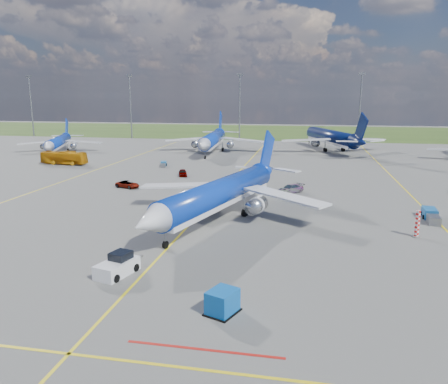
% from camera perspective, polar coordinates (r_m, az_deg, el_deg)
% --- Properties ---
extents(ground, '(400.00, 400.00, 0.00)m').
position_cam_1_polar(ground, '(46.36, -7.06, -6.94)').
color(ground, '#575754').
rests_on(ground, ground).
extents(grass_strip, '(400.00, 80.00, 0.01)m').
position_cam_1_polar(grass_strip, '(192.62, 6.86, 7.83)').
color(grass_strip, '#2D4719').
rests_on(grass_strip, ground).
extents(taxiway_lines, '(60.25, 160.00, 0.02)m').
position_cam_1_polar(taxiway_lines, '(72.19, -0.19, 0.22)').
color(taxiway_lines, yellow).
rests_on(taxiway_lines, ground).
extents(floodlight_masts, '(202.20, 0.50, 22.70)m').
position_cam_1_polar(floodlight_masts, '(151.59, 9.69, 11.26)').
color(floodlight_masts, slate).
rests_on(floodlight_masts, ground).
extents(warning_post, '(0.50, 0.50, 3.00)m').
position_cam_1_polar(warning_post, '(52.85, 23.93, -3.80)').
color(warning_post, red).
rests_on(warning_post, ground).
extents(bg_jet_nw, '(34.02, 38.53, 8.39)m').
position_cam_1_polar(bg_jet_nw, '(129.01, -20.72, 4.85)').
color(bg_jet_nw, '#0B2F9F').
rests_on(bg_jet_nw, ground).
extents(bg_jet_nnw, '(32.88, 41.61, 10.36)m').
position_cam_1_polar(bg_jet_nnw, '(121.17, -1.47, 5.21)').
color(bg_jet_nnw, '#0B2F9F').
rests_on(bg_jet_nnw, ground).
extents(bg_jet_n, '(44.71, 50.79, 11.10)m').
position_cam_1_polar(bg_jet_n, '(128.96, 13.70, 5.30)').
color(bg_jet_n, '#071341').
rests_on(bg_jet_n, ground).
extents(main_airliner, '(37.51, 43.68, 9.79)m').
position_cam_1_polar(main_airliner, '(55.78, -0.45, -3.48)').
color(main_airliner, '#0B2F9F').
rests_on(main_airliner, ground).
extents(pushback_tug, '(3.08, 5.71, 1.90)m').
position_cam_1_polar(pushback_tug, '(39.85, -13.70, -9.35)').
color(pushback_tug, silver).
rests_on(pushback_tug, ground).
extents(uld_container, '(2.43, 2.67, 1.74)m').
position_cam_1_polar(uld_container, '(32.30, -0.21, -14.14)').
color(uld_container, '#0B51A5').
rests_on(uld_container, ground).
extents(apron_bus, '(11.01, 3.37, 3.02)m').
position_cam_1_polar(apron_bus, '(105.92, -20.18, 4.22)').
color(apron_bus, '#C37B0B').
rests_on(apron_bus, ground).
extents(service_car_a, '(2.65, 4.06, 1.29)m').
position_cam_1_polar(service_car_a, '(85.49, -5.40, 2.53)').
color(service_car_a, '#999999').
rests_on(service_car_a, ground).
extents(service_car_b, '(4.69, 3.28, 1.19)m').
position_cam_1_polar(service_car_b, '(75.89, -12.49, 0.98)').
color(service_car_b, '#999999').
rests_on(service_car_b, ground).
extents(service_car_c, '(4.65, 4.67, 1.36)m').
position_cam_1_polar(service_car_c, '(71.10, 8.70, 0.44)').
color(service_car_c, '#999999').
rests_on(service_car_c, ground).
extents(baggage_tug_w, '(1.85, 5.60, 1.24)m').
position_cam_1_polar(baggage_tug_w, '(60.93, 25.41, -2.78)').
color(baggage_tug_w, '#17538F').
rests_on(baggage_tug_w, ground).
extents(baggage_tug_c, '(2.18, 4.38, 0.95)m').
position_cam_1_polar(baggage_tug_c, '(97.93, -7.92, 3.61)').
color(baggage_tug_c, '#185C94').
rests_on(baggage_tug_c, ground).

